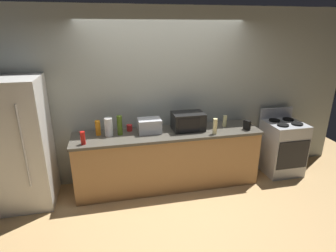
# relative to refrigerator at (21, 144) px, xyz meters

# --- Properties ---
(ground_plane) EXTENTS (8.00, 8.00, 0.00)m
(ground_plane) POSITION_rel_refrigerator_xyz_m (2.05, -0.40, -0.90)
(ground_plane) COLOR tan
(back_wall) EXTENTS (6.40, 0.10, 2.70)m
(back_wall) POSITION_rel_refrigerator_xyz_m (2.05, 0.41, 0.45)
(back_wall) COLOR #9EA399
(back_wall) RESTS_ON ground_plane
(counter_run) EXTENTS (2.84, 0.64, 0.90)m
(counter_run) POSITION_rel_refrigerator_xyz_m (2.05, 0.00, -0.45)
(counter_run) COLOR #B27F4C
(counter_run) RESTS_ON ground_plane
(refrigerator) EXTENTS (0.72, 0.73, 1.80)m
(refrigerator) POSITION_rel_refrigerator_xyz_m (0.00, 0.00, 0.00)
(refrigerator) COLOR white
(refrigerator) RESTS_ON ground_plane
(stove_range) EXTENTS (0.60, 0.61, 1.08)m
(stove_range) POSITION_rel_refrigerator_xyz_m (4.05, 0.00, -0.44)
(stove_range) COLOR #B7BABF
(stove_range) RESTS_ON ground_plane
(microwave) EXTENTS (0.48, 0.35, 0.27)m
(microwave) POSITION_rel_refrigerator_xyz_m (2.38, 0.05, 0.13)
(microwave) COLOR black
(microwave) RESTS_ON counter_run
(toaster_oven) EXTENTS (0.34, 0.26, 0.21)m
(toaster_oven) POSITION_rel_refrigerator_xyz_m (1.78, 0.06, 0.10)
(toaster_oven) COLOR #B7BABF
(toaster_oven) RESTS_ON counter_run
(paper_towel_roll) EXTENTS (0.12, 0.12, 0.27)m
(paper_towel_roll) POSITION_rel_refrigerator_xyz_m (1.18, 0.05, 0.13)
(paper_towel_roll) COLOR white
(paper_towel_roll) RESTS_ON counter_run
(cordless_phone) EXTENTS (0.09, 0.12, 0.15)m
(cordless_phone) POSITION_rel_refrigerator_xyz_m (3.26, -0.16, 0.07)
(cordless_phone) COLOR black
(cordless_phone) RESTS_ON counter_run
(bottle_hand_soap) EXTENTS (0.07, 0.07, 0.24)m
(bottle_hand_soap) POSITION_rel_refrigerator_xyz_m (2.71, -0.22, 0.12)
(bottle_hand_soap) COLOR beige
(bottle_hand_soap) RESTS_ON counter_run
(bottle_vinegar) EXTENTS (0.06, 0.06, 0.18)m
(bottle_vinegar) POSITION_rel_refrigerator_xyz_m (2.99, 0.05, 0.09)
(bottle_vinegar) COLOR beige
(bottle_vinegar) RESTS_ON counter_run
(bottle_olive_oil) EXTENTS (0.08, 0.08, 0.29)m
(bottle_olive_oil) POSITION_rel_refrigerator_xyz_m (1.34, 0.06, 0.14)
(bottle_olive_oil) COLOR #4C6B19
(bottle_olive_oil) RESTS_ON counter_run
(bottle_hot_sauce) EXTENTS (0.07, 0.07, 0.18)m
(bottle_hot_sauce) POSITION_rel_refrigerator_xyz_m (0.83, -0.19, 0.09)
(bottle_hot_sauce) COLOR red
(bottle_hot_sauce) RESTS_ON counter_run
(bottle_dish_soap) EXTENTS (0.08, 0.08, 0.22)m
(bottle_dish_soap) POSITION_rel_refrigerator_xyz_m (1.03, 0.12, 0.11)
(bottle_dish_soap) COLOR orange
(bottle_dish_soap) RESTS_ON counter_run
(mug_red) EXTENTS (0.09, 0.09, 0.09)m
(mug_red) POSITION_rel_refrigerator_xyz_m (1.49, 0.19, 0.05)
(mug_red) COLOR red
(mug_red) RESTS_ON counter_run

